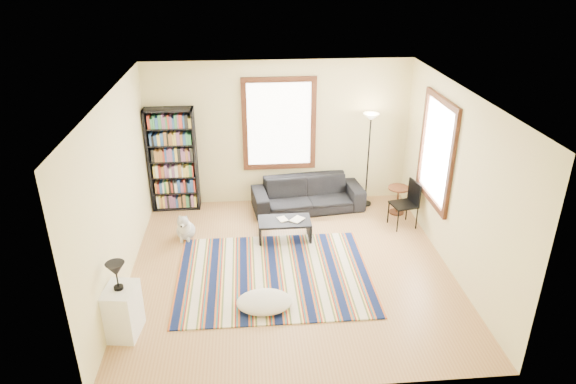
{
  "coord_description": "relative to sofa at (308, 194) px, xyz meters",
  "views": [
    {
      "loc": [
        -0.63,
        -6.84,
        4.54
      ],
      "look_at": [
        0.0,
        0.5,
        1.1
      ],
      "focal_mm": 32.0,
      "sensor_mm": 36.0,
      "label": 1
    }
  ],
  "objects": [
    {
      "name": "white_cabinet",
      "position": [
        -2.82,
        -3.39,
        0.04
      ],
      "size": [
        0.45,
        0.55,
        0.7
      ],
      "primitive_type": "cube",
      "rotation": [
        0.0,
        0.0,
        -0.14
      ],
      "color": "white",
      "rests_on": "floor"
    },
    {
      "name": "ceiling",
      "position": [
        -0.52,
        -2.05,
        2.54
      ],
      "size": [
        5.0,
        5.0,
        0.1
      ],
      "primitive_type": "cube",
      "color": "white",
      "rests_on": "floor"
    },
    {
      "name": "wall_left",
      "position": [
        -3.07,
        -2.05,
        1.09
      ],
      "size": [
        0.1,
        5.0,
        2.8
      ],
      "primitive_type": "cube",
      "color": "beige",
      "rests_on": "floor"
    },
    {
      "name": "floor",
      "position": [
        -0.52,
        -2.05,
        -0.36
      ],
      "size": [
        5.0,
        5.0,
        0.1
      ],
      "primitive_type": "cube",
      "color": "#AB804E",
      "rests_on": "ground"
    },
    {
      "name": "dog",
      "position": [
        -2.25,
        -0.96,
        -0.06
      ],
      "size": [
        0.4,
        0.54,
        0.51
      ],
      "primitive_type": null,
      "rotation": [
        0.0,
        0.0,
        -0.09
      ],
      "color": "silver",
      "rests_on": "floor"
    },
    {
      "name": "rug",
      "position": [
        -0.8,
        -2.23,
        -0.3
      ],
      "size": [
        2.97,
        2.37,
        0.02
      ],
      "primitive_type": "cube",
      "color": "#0B1539",
      "rests_on": "floor"
    },
    {
      "name": "coffee_table",
      "position": [
        -0.54,
        -1.12,
        -0.13
      ],
      "size": [
        1.0,
        0.73,
        0.36
      ],
      "primitive_type": "cube",
      "rotation": [
        0.0,
        0.0,
        0.28
      ],
      "color": "black",
      "rests_on": "floor"
    },
    {
      "name": "floor_lamp",
      "position": [
        1.17,
        0.1,
        0.62
      ],
      "size": [
        0.36,
        0.36,
        1.86
      ],
      "primitive_type": null,
      "rotation": [
        0.0,
        0.0,
        -0.22
      ],
      "color": "black",
      "rests_on": "floor"
    },
    {
      "name": "window_right",
      "position": [
        1.95,
        -1.25,
        1.29
      ],
      "size": [
        0.06,
        1.2,
        1.6
      ],
      "primitive_type": "cube",
      "color": "white",
      "rests_on": "wall_right"
    },
    {
      "name": "book_b",
      "position": [
        -0.39,
        -1.07,
        0.06
      ],
      "size": [
        0.3,
        0.3,
        0.02
      ],
      "primitive_type": "imported",
      "rotation": [
        0.0,
        0.0,
        -0.71
      ],
      "color": "beige",
      "rests_on": "coffee_table"
    },
    {
      "name": "wall_front",
      "position": [
        -0.52,
        -4.6,
        1.09
      ],
      "size": [
        5.0,
        0.1,
        2.8
      ],
      "primitive_type": "cube",
      "color": "beige",
      "rests_on": "floor"
    },
    {
      "name": "bookshelf",
      "position": [
        -2.54,
        0.27,
        0.69
      ],
      "size": [
        0.9,
        0.3,
        2.0
      ],
      "primitive_type": "cube",
      "color": "black",
      "rests_on": "floor"
    },
    {
      "name": "wall_right",
      "position": [
        2.03,
        -2.05,
        1.09
      ],
      "size": [
        0.1,
        5.0,
        2.8
      ],
      "primitive_type": "cube",
      "color": "beige",
      "rests_on": "floor"
    },
    {
      "name": "book_a",
      "position": [
        -0.64,
        -1.12,
        0.06
      ],
      "size": [
        0.23,
        0.2,
        0.02
      ],
      "primitive_type": "imported",
      "rotation": [
        0.0,
        0.0,
        0.36
      ],
      "color": "beige",
      "rests_on": "coffee_table"
    },
    {
      "name": "floor_cushion",
      "position": [
        -0.98,
        -3.02,
        -0.21
      ],
      "size": [
        0.91,
        0.77,
        0.2
      ],
      "primitive_type": "ellipsoid",
      "rotation": [
        0.0,
        0.0,
        0.25
      ],
      "color": "beige",
      "rests_on": "floor"
    },
    {
      "name": "side_table",
      "position": [
        1.68,
        -0.33,
        -0.04
      ],
      "size": [
        0.41,
        0.41,
        0.54
      ],
      "primitive_type": "cylinder",
      "rotation": [
        0.0,
        0.0,
        -0.03
      ],
      "color": "#401C10",
      "rests_on": "floor"
    },
    {
      "name": "wall_back",
      "position": [
        -0.52,
        0.5,
        1.09
      ],
      "size": [
        5.0,
        0.1,
        2.8
      ],
      "primitive_type": "cube",
      "color": "beige",
      "rests_on": "floor"
    },
    {
      "name": "table_lamp",
      "position": [
        -2.82,
        -3.39,
        0.58
      ],
      "size": [
        0.25,
        0.25,
        0.38
      ],
      "primitive_type": null,
      "rotation": [
        0.0,
        0.0,
        -0.05
      ],
      "color": "black",
      "rests_on": "white_cabinet"
    },
    {
      "name": "folding_chair",
      "position": [
        1.63,
        -0.83,
        0.12
      ],
      "size": [
        0.5,
        0.48,
        0.86
      ],
      "primitive_type": "cube",
      "rotation": [
        0.0,
        0.0,
        0.22
      ],
      "color": "black",
      "rests_on": "floor"
    },
    {
      "name": "window_back",
      "position": [
        -0.52,
        0.42,
        1.29
      ],
      "size": [
        1.2,
        0.06,
        1.6
      ],
      "primitive_type": "cube",
      "color": "white",
      "rests_on": "wall_back"
    },
    {
      "name": "sofa",
      "position": [
        0.0,
        0.0,
        0.0
      ],
      "size": [
        1.07,
        2.19,
        0.62
      ],
      "primitive_type": "imported",
      "rotation": [
        0.0,
        0.0,
        0.12
      ],
      "color": "black",
      "rests_on": "floor"
    }
  ]
}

